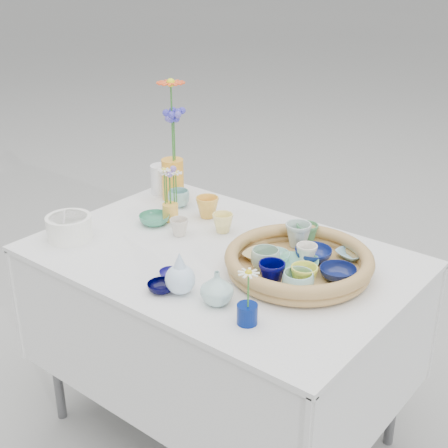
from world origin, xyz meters
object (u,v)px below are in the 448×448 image
Objects in this scene: display_table at (221,429)px; tall_vase_yellow at (173,179)px; wicker_tray at (299,263)px; bud_vase_seafoam at (217,288)px.

tall_vase_yellow reaches higher than display_table.
wicker_tray reaches higher than display_table.
bud_vase_seafoam is at bearing -38.46° from tall_vase_yellow.
tall_vase_yellow is (-0.47, 0.27, 0.85)m from display_table.
bud_vase_seafoam is 0.61× the size of tall_vase_yellow.
display_table is at bearing -30.18° from tall_vase_yellow.
bud_vase_seafoam is 0.84m from tall_vase_yellow.
bud_vase_seafoam is at bearing -52.84° from display_table.
display_table is at bearing -169.88° from wicker_tray.
display_table is 2.66× the size of wicker_tray.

